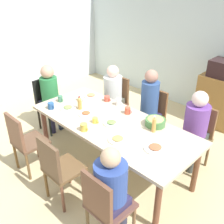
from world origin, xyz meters
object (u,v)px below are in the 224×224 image
(plate_0, at_px, (86,114))
(plate_3, at_px, (111,123))
(plate_4, at_px, (118,139))
(bowl_0, at_px, (155,121))
(chair_1, at_px, (116,99))
(plate_2, at_px, (155,148))
(cup_1, at_px, (95,120))
(dining_table, at_px, (112,127))
(cup_3, at_px, (84,127))
(chair_2, at_px, (152,115))
(bottle_1, at_px, (154,124))
(plate_1, at_px, (68,108))
(cup_5, at_px, (107,99))
(bottle_0, at_px, (80,103))
(chair_6, at_px, (24,140))
(person_5, at_px, (195,124))
(chair_4, at_px, (58,167))
(plate_5, at_px, (91,96))
(cup_2, at_px, (81,99))
(side_cabinet, at_px, (218,101))
(person_2, at_px, (149,103))
(person_3, at_px, (112,186))
(cup_4, at_px, (119,102))
(chair_5, at_px, (197,134))
(person_0, at_px, (50,92))
(cup_0, at_px, (51,106))
(chair_0, at_px, (48,101))
(person_1, at_px, (112,91))
(cup_7, at_px, (128,111))
(cup_6, at_px, (60,99))
(chair_3, at_px, (105,205))

(plate_0, distance_m, plate_3, 0.43)
(plate_4, xyz_separation_m, bowl_0, (0.11, 0.58, 0.04))
(chair_1, bearing_deg, plate_2, -31.83)
(cup_1, bearing_deg, dining_table, 48.83)
(cup_3, bearing_deg, plate_2, 20.25)
(dining_table, distance_m, chair_2, 0.89)
(plate_2, distance_m, bottle_1, 0.36)
(chair_2, xyz_separation_m, plate_1, (-0.71, -1.05, 0.25))
(plate_4, height_order, cup_5, cup_5)
(dining_table, height_order, bottle_0, bottle_0)
(plate_4, distance_m, bowl_0, 0.59)
(chair_6, relative_size, bottle_1, 4.09)
(person_5, relative_size, bottle_0, 5.92)
(chair_2, bearing_deg, chair_6, -113.85)
(chair_4, relative_size, plate_5, 3.84)
(cup_2, bearing_deg, plate_0, -30.15)
(cup_2, distance_m, side_cabinet, 2.45)
(plate_5, xyz_separation_m, cup_2, (0.01, -0.21, 0.02))
(chair_6, xyz_separation_m, side_cabinet, (1.25, 3.07, -0.06))
(cup_2, distance_m, cup_3, 0.85)
(person_2, distance_m, person_3, 1.75)
(cup_4, bearing_deg, chair_4, -77.96)
(chair_5, bearing_deg, person_0, -158.51)
(person_0, distance_m, cup_0, 0.67)
(person_2, height_order, cup_0, person_2)
(person_3, relative_size, plate_0, 5.55)
(chair_0, height_order, bottle_1, bottle_1)
(person_1, height_order, bottle_0, person_1)
(plate_3, height_order, cup_1, cup_1)
(cup_7, bearing_deg, chair_0, -168.48)
(chair_6, xyz_separation_m, cup_4, (0.50, 1.29, 0.28))
(person_3, relative_size, plate_3, 5.31)
(plate_4, relative_size, cup_7, 2.03)
(plate_1, bearing_deg, cup_0, -134.96)
(plate_5, bearing_deg, plate_4, -26.91)
(chair_1, bearing_deg, dining_table, -48.52)
(plate_0, bearing_deg, person_0, 174.17)
(cup_6, bearing_deg, cup_3, -17.08)
(plate_5, bearing_deg, cup_7, -1.20)
(plate_0, bearing_deg, side_cabinet, 69.27)
(person_0, bearing_deg, cup_1, -7.18)
(plate_1, bearing_deg, person_3, -22.13)
(bottle_0, xyz_separation_m, side_cabinet, (1.06, 2.26, -0.39))
(chair_1, relative_size, person_3, 0.79)
(plate_3, distance_m, bowl_0, 0.56)
(person_5, relative_size, bottle_1, 5.34)
(person_0, height_order, chair_5, person_0)
(chair_3, distance_m, person_3, 0.20)
(person_0, distance_m, plate_4, 1.80)
(person_3, bearing_deg, plate_3, 134.98)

